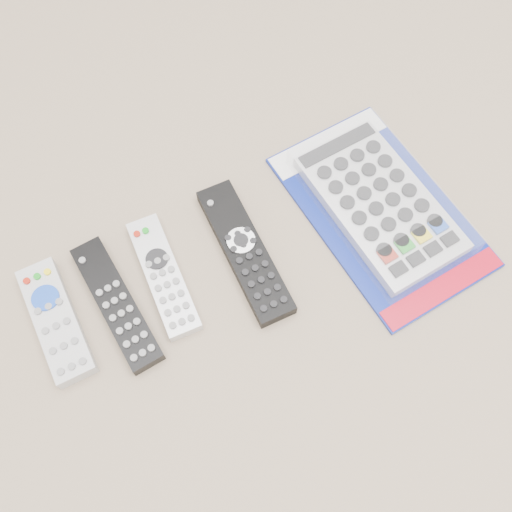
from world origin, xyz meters
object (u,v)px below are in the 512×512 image
remote_silver_dvd (164,276)px  jumbo_remote_packaged (380,203)px  remote_large_black (245,251)px  remote_small_grey (56,321)px  remote_slim_black (117,304)px

remote_silver_dvd → jumbo_remote_packaged: 0.31m
jumbo_remote_packaged → remote_large_black: bearing=169.9°
remote_small_grey → remote_slim_black: bearing=-9.8°
remote_small_grey → jumbo_remote_packaged: (0.45, -0.05, 0.01)m
remote_large_black → jumbo_remote_packaged: (0.19, -0.02, 0.01)m
remote_small_grey → remote_slim_black: 0.08m
remote_large_black → remote_small_grey: bearing=177.1°
remote_silver_dvd → remote_large_black: size_ratio=0.83×
remote_slim_black → jumbo_remote_packaged: size_ratio=0.61×
remote_silver_dvd → remote_small_grey: bearing=-178.0°
remote_silver_dvd → remote_slim_black: bearing=-169.0°
remote_large_black → jumbo_remote_packaged: jumbo_remote_packaged is taller
remote_small_grey → remote_large_black: 0.25m
remote_small_grey → remote_large_black: bearing=-5.0°
remote_silver_dvd → jumbo_remote_packaged: jumbo_remote_packaged is taller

